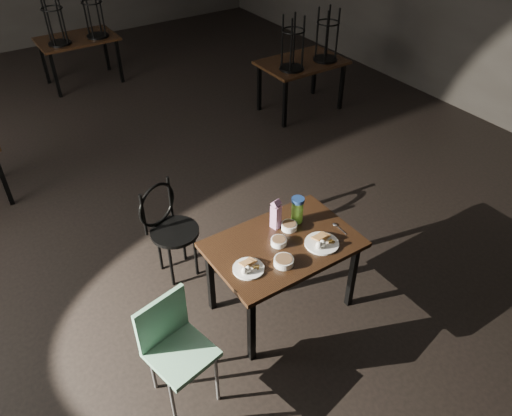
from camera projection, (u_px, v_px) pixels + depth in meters
main_table at (283, 250)px, 4.09m from camera, size 1.20×0.80×0.75m
plate_left at (248, 268)px, 3.78m from camera, size 0.24×0.24×0.08m
plate_right at (322, 242)px, 4.01m from camera, size 0.28×0.28×0.09m
bowl_near at (279, 241)px, 4.01m from camera, size 0.13×0.13×0.05m
bowl_far at (289, 226)px, 4.16m from camera, size 0.13×0.13×0.05m
bowl_big at (284, 261)px, 3.83m from camera, size 0.16×0.16×0.05m
juice_carton at (276, 215)px, 4.12m from camera, size 0.08×0.08×0.28m
water_bottle at (297, 210)px, 4.18m from camera, size 0.12×0.12×0.24m
spoon at (336, 226)px, 4.21m from camera, size 0.04×0.17×0.01m
bentwood_chair at (168, 224)px, 4.53m from camera, size 0.50×0.49×0.94m
school_chair at (174, 343)px, 3.51m from camera, size 0.49×0.49×0.90m
bg_table_right at (304, 62)px, 7.09m from camera, size 1.20×0.80×1.48m
bg_table_far at (77, 38)px, 7.87m from camera, size 1.20×0.80×1.48m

